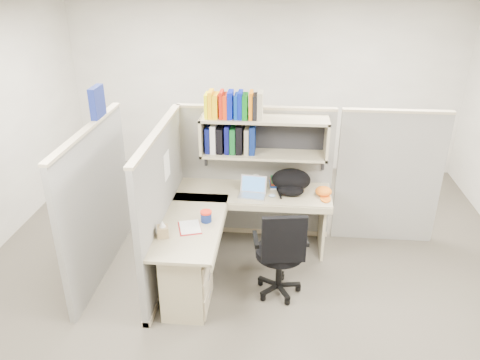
# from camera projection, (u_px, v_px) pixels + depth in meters

# --- Properties ---
(ground) EXTENTS (6.00, 6.00, 0.00)m
(ground) POSITION_uv_depth(u_px,v_px,m) (249.00, 275.00, 5.09)
(ground) COLOR #353229
(ground) RESTS_ON ground
(room_shell) EXTENTS (6.00, 6.00, 6.00)m
(room_shell) POSITION_uv_depth(u_px,v_px,m) (251.00, 134.00, 4.40)
(room_shell) COLOR #AFA89E
(room_shell) RESTS_ON ground
(cubicle) EXTENTS (3.79, 1.84, 1.95)m
(cubicle) POSITION_uv_depth(u_px,v_px,m) (220.00, 180.00, 5.14)
(cubicle) COLOR slate
(cubicle) RESTS_ON ground
(desk) EXTENTS (1.74, 1.75, 0.73)m
(desk) POSITION_uv_depth(u_px,v_px,m) (207.00, 254.00, 4.68)
(desk) COLOR gray
(desk) RESTS_ON ground
(laptop) EXTENTS (0.32, 0.32, 0.21)m
(laptop) POSITION_uv_depth(u_px,v_px,m) (252.00, 188.00, 5.14)
(laptop) COLOR #B9B9BE
(laptop) RESTS_ON desk
(backpack) EXTENTS (0.47, 0.38, 0.26)m
(backpack) POSITION_uv_depth(u_px,v_px,m) (291.00, 182.00, 5.22)
(backpack) COLOR black
(backpack) RESTS_ON desk
(orange_cap) EXTENTS (0.22, 0.24, 0.10)m
(orange_cap) POSITION_uv_depth(u_px,v_px,m) (324.00, 191.00, 5.18)
(orange_cap) COLOR orange
(orange_cap) RESTS_ON desk
(snack_canister) EXTENTS (0.12, 0.12, 0.11)m
(snack_canister) POSITION_uv_depth(u_px,v_px,m) (206.00, 216.00, 4.66)
(snack_canister) COLOR navy
(snack_canister) RESTS_ON desk
(tissue_box) EXTENTS (0.13, 0.13, 0.17)m
(tissue_box) POSITION_uv_depth(u_px,v_px,m) (163.00, 229.00, 4.39)
(tissue_box) COLOR tan
(tissue_box) RESTS_ON desk
(mouse) EXTENTS (0.09, 0.08, 0.03)m
(mouse) POSITION_uv_depth(u_px,v_px,m) (272.00, 196.00, 5.16)
(mouse) COLOR #8BA7C5
(mouse) RESTS_ON desk
(paper_cup) EXTENTS (0.09, 0.09, 0.11)m
(paper_cup) POSITION_uv_depth(u_px,v_px,m) (256.00, 180.00, 5.44)
(paper_cup) COLOR white
(paper_cup) RESTS_ON desk
(book_stack) EXTENTS (0.17, 0.22, 0.10)m
(book_stack) POSITION_uv_depth(u_px,v_px,m) (276.00, 182.00, 5.39)
(book_stack) COLOR gray
(book_stack) RESTS_ON desk
(loose_paper) EXTENTS (0.26, 0.31, 0.00)m
(loose_paper) POSITION_uv_depth(u_px,v_px,m) (190.00, 227.00, 4.58)
(loose_paper) COLOR white
(loose_paper) RESTS_ON desk
(task_chair) EXTENTS (0.56, 0.51, 1.01)m
(task_chair) POSITION_uv_depth(u_px,v_px,m) (280.00, 266.00, 4.63)
(task_chair) COLOR black
(task_chair) RESTS_ON ground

